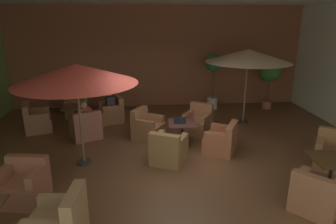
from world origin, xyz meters
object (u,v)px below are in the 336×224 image
at_px(cafe_table_front_left, 182,128).
at_px(armchair_front_left_east, 221,141).
at_px(armchair_front_left_north, 169,150).
at_px(patio_umbrella_tall_red, 76,74).
at_px(armchair_rear_right_west, 77,107).
at_px(potted_tree_left_corner, 270,74).
at_px(armchair_front_left_west, 147,128).
at_px(cafe_table_mid_center, 332,164).
at_px(armchair_rear_right_east, 86,127).
at_px(armchair_mid_center_north, 332,154).
at_px(iced_drink_cup, 181,122).
at_px(armchair_front_right_south, 23,186).
at_px(armchair_mid_center_east, 315,196).
at_px(patron_blue_shirt, 84,114).
at_px(open_laptop, 180,122).
at_px(cafe_table_rear_right, 76,111).
at_px(armchair_front_left_south, 198,122).
at_px(armchair_rear_right_south, 112,112).
at_px(patron_by_window, 110,102).
at_px(patio_umbrella_center_beige, 248,56).
at_px(armchair_rear_right_north, 37,121).
at_px(potted_tree_mid_left, 214,71).

bearing_deg(cafe_table_front_left, armchair_front_left_east, -28.00).
distance_m(armchair_front_left_north, patio_umbrella_tall_red, 2.71).
relative_size(armchair_rear_right_west, potted_tree_left_corner, 0.50).
bearing_deg(armchair_front_left_north, potted_tree_left_corner, 44.46).
height_order(armchair_front_left_west, patio_umbrella_tall_red, patio_umbrella_tall_red).
bearing_deg(cafe_table_mid_center, armchair_rear_right_east, 149.59).
bearing_deg(armchair_mid_center_north, iced_drink_cup, 156.42).
bearing_deg(cafe_table_front_left, armchair_mid_center_north, -25.40).
height_order(cafe_table_front_left, armchair_front_right_south, armchair_front_right_south).
height_order(armchair_mid_center_north, armchair_rear_right_east, armchair_mid_center_north).
distance_m(armchair_mid_center_east, patron_blue_shirt, 6.05).
bearing_deg(open_laptop, cafe_table_rear_right, 148.49).
height_order(armchair_front_left_south, armchair_rear_right_south, armchair_front_left_south).
bearing_deg(armchair_rear_right_south, patron_by_window, -162.53).
distance_m(armchair_front_left_east, potted_tree_left_corner, 4.65).
bearing_deg(iced_drink_cup, cafe_table_front_left, 60.29).
height_order(armchair_rear_right_east, patio_umbrella_center_beige, patio_umbrella_center_beige).
bearing_deg(patio_umbrella_center_beige, armchair_mid_center_north, -72.21).
relative_size(armchair_front_right_south, armchair_rear_right_west, 1.00).
relative_size(armchair_front_left_north, armchair_front_left_east, 0.98).
height_order(armchair_front_left_south, armchair_front_right_south, armchair_front_left_south).
height_order(armchair_rear_right_north, potted_tree_mid_left, potted_tree_mid_left).
bearing_deg(iced_drink_cup, armchair_mid_center_east, -56.17).
height_order(patio_umbrella_center_beige, patron_by_window, patio_umbrella_center_beige).
height_order(armchair_rear_right_south, iced_drink_cup, armchair_rear_right_south).
distance_m(armchair_rear_right_south, patio_umbrella_tall_red, 3.54).
height_order(patio_umbrella_center_beige, patron_blue_shirt, patio_umbrella_center_beige).
bearing_deg(patio_umbrella_tall_red, potted_tree_mid_left, 45.60).
relative_size(armchair_front_right_south, cafe_table_mid_center, 1.05).
relative_size(patio_umbrella_tall_red, potted_tree_mid_left, 1.29).
relative_size(armchair_mid_center_north, cafe_table_rear_right, 1.26).
bearing_deg(patio_umbrella_center_beige, armchair_mid_center_east, -93.77).
bearing_deg(armchair_rear_right_north, cafe_table_mid_center, -29.11).
xyz_separation_m(armchair_mid_center_east, open_laptop, (-2.02, 3.00, 0.39)).
height_order(armchair_front_left_east, armchair_rear_right_north, armchair_rear_right_north).
relative_size(armchair_front_left_south, cafe_table_rear_right, 1.29).
bearing_deg(armchair_front_left_south, open_laptop, -124.78).
xyz_separation_m(cafe_table_mid_center, armchair_mid_center_north, (0.59, 0.84, -0.22)).
bearing_deg(armchair_mid_center_north, cafe_table_rear_right, 152.39).
distance_m(armchair_front_left_north, patron_by_window, 3.52).
bearing_deg(cafe_table_rear_right, armchair_rear_right_west, 100.88).
height_order(cafe_table_front_left, patron_blue_shirt, patron_blue_shirt).
bearing_deg(open_laptop, armchair_rear_right_west, 137.45).
bearing_deg(armchair_front_left_east, cafe_table_mid_center, -47.38).
height_order(armchair_front_left_south, potted_tree_left_corner, potted_tree_left_corner).
relative_size(cafe_table_rear_right, armchair_rear_right_south, 0.88).
relative_size(cafe_table_mid_center, patio_umbrella_center_beige, 0.33).
distance_m(armchair_mid_center_east, armchair_rear_right_east, 6.00).
xyz_separation_m(patio_umbrella_tall_red, potted_tree_left_corner, (6.15, 3.96, -0.81)).
relative_size(armchair_front_right_south, armchair_mid_center_north, 0.89).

